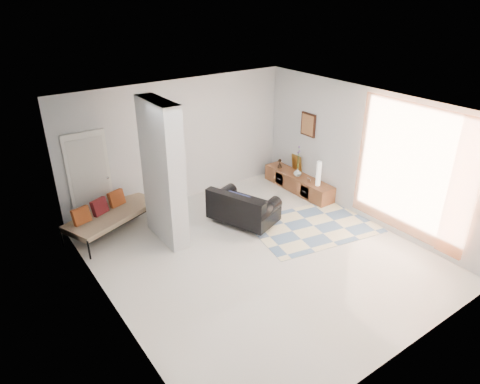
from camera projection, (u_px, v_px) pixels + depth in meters
floor at (260, 255)px, 8.06m from camera, size 6.00×6.00×0.00m
ceiling at (263, 110)px, 6.84m from camera, size 6.00×6.00×0.00m
wall_back at (179, 142)px, 9.65m from camera, size 6.00×0.00×6.00m
wall_front at (411, 274)px, 5.25m from camera, size 6.00×0.00×6.00m
wall_left at (107, 237)px, 6.02m from camera, size 0.00×6.00×6.00m
wall_right at (365, 156)px, 8.88m from camera, size 0.00×6.00×6.00m
partition_column at (163, 173)px, 8.05m from camera, size 0.35×1.20×2.80m
hallway_door at (90, 180)px, 8.69m from camera, size 0.85×0.06×2.04m
curtain at (412, 172)px, 7.98m from camera, size 0.00×2.55×2.55m
wall_art at (308, 125)px, 10.01m from camera, size 0.04×0.45×0.55m
media_console at (298, 183)px, 10.53m from camera, size 0.45×2.07×0.80m
loveseat at (242, 208)px, 9.00m from camera, size 1.26×1.61×0.76m
daybed at (111, 214)px, 8.68m from camera, size 2.09×1.47×0.77m
area_rug at (313, 226)px, 9.04m from camera, size 2.82×2.14×0.01m
cylinder_lamp at (319, 174)px, 9.82m from camera, size 0.11×0.11×0.59m
bronze_figurine at (280, 163)px, 10.86m from camera, size 0.12×0.12×0.23m
vase at (298, 172)px, 10.38m from camera, size 0.21×0.21×0.20m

